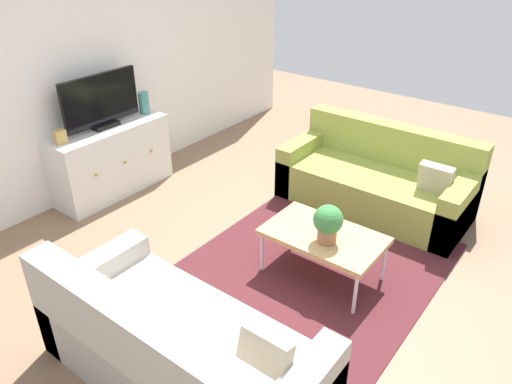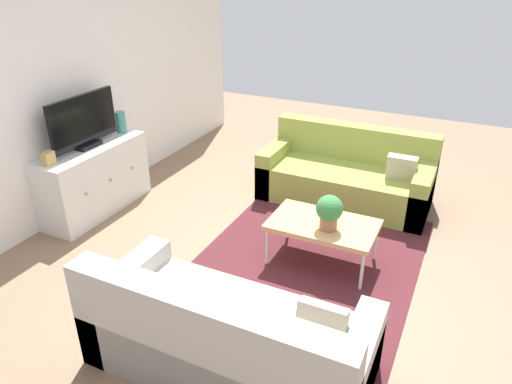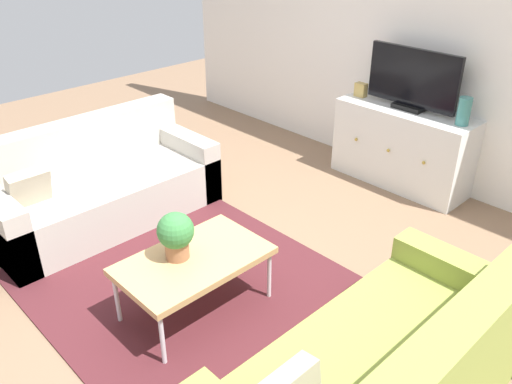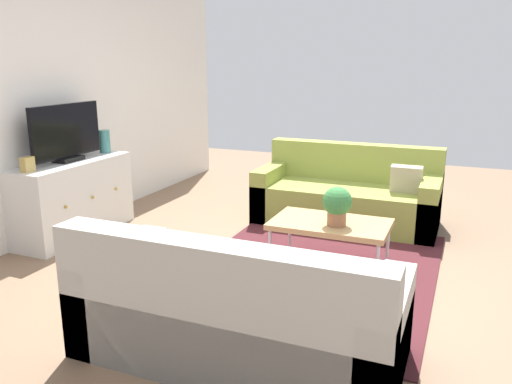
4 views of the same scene
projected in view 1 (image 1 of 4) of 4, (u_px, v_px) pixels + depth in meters
ground_plane at (290, 268)px, 4.16m from camera, size 10.00×10.00×0.00m
wall_back at (81, 62)px, 4.86m from camera, size 6.40×0.12×2.70m
area_rug at (304, 274)px, 4.08m from camera, size 2.50×1.90×0.01m
couch_left_side at (173, 356)px, 2.98m from camera, size 0.85×1.85×0.80m
couch_right_side at (378, 181)px, 4.96m from camera, size 0.85×1.85×0.80m
coffee_table at (324, 237)px, 3.89m from camera, size 0.57×0.94×0.41m
potted_plant at (328, 222)px, 3.70m from camera, size 0.23×0.23×0.31m
tv_console at (111, 160)px, 5.17m from camera, size 1.28×0.47×0.74m
flat_screen_tv at (101, 101)px, 4.87m from camera, size 0.87×0.16×0.54m
glass_vase at (144, 103)px, 5.29m from camera, size 0.11×0.11×0.23m
mantel_clock at (60, 137)px, 4.60m from camera, size 0.11×0.07×0.13m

